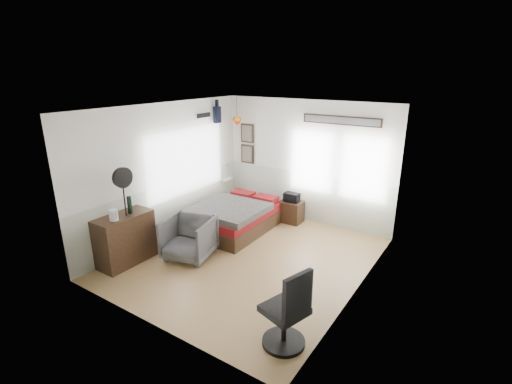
{
  "coord_description": "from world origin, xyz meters",
  "views": [
    {
      "loc": [
        3.46,
        -4.99,
        3.3
      ],
      "look_at": [
        -0.1,
        0.4,
        1.15
      ],
      "focal_mm": 26.0,
      "sensor_mm": 36.0,
      "label": 1
    }
  ],
  "objects_px": {
    "nightstand": "(291,212)",
    "task_chair": "(288,316)",
    "bed": "(235,217)",
    "dresser": "(125,239)",
    "armchair": "(189,238)"
  },
  "relations": [
    {
      "from": "nightstand",
      "to": "task_chair",
      "type": "distance_m",
      "value": 4.01
    },
    {
      "from": "bed",
      "to": "task_chair",
      "type": "relative_size",
      "value": 1.74
    },
    {
      "from": "task_chair",
      "to": "nightstand",
      "type": "bearing_deg",
      "value": 134.65
    },
    {
      "from": "bed",
      "to": "nightstand",
      "type": "distance_m",
      "value": 1.32
    },
    {
      "from": "bed",
      "to": "dresser",
      "type": "relative_size",
      "value": 1.89
    },
    {
      "from": "dresser",
      "to": "task_chair",
      "type": "relative_size",
      "value": 0.92
    },
    {
      "from": "task_chair",
      "to": "armchair",
      "type": "bearing_deg",
      "value": 175.11
    },
    {
      "from": "bed",
      "to": "task_chair",
      "type": "xyz_separation_m",
      "value": [
        2.65,
        -2.5,
        0.15
      ]
    },
    {
      "from": "armchair",
      "to": "nightstand",
      "type": "distance_m",
      "value": 2.62
    },
    {
      "from": "armchair",
      "to": "nightstand",
      "type": "xyz_separation_m",
      "value": [
        0.77,
        2.5,
        -0.14
      ]
    },
    {
      "from": "nightstand",
      "to": "task_chair",
      "type": "height_order",
      "value": "task_chair"
    },
    {
      "from": "dresser",
      "to": "nightstand",
      "type": "distance_m",
      "value": 3.62
    },
    {
      "from": "bed",
      "to": "task_chair",
      "type": "distance_m",
      "value": 3.64
    },
    {
      "from": "armchair",
      "to": "task_chair",
      "type": "relative_size",
      "value": 0.77
    },
    {
      "from": "armchair",
      "to": "dresser",
      "type": "bearing_deg",
      "value": -150.95
    }
  ]
}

